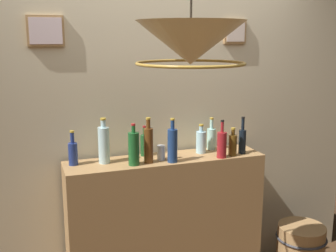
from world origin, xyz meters
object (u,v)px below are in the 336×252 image
(liquor_bottle_brandy, at_px, (172,145))
(liquor_bottle_vodka, at_px, (145,144))
(liquor_bottle_port, at_px, (148,144))
(glass_tumbler_rocks, at_px, (161,153))
(liquor_bottle_gin, at_px, (242,140))
(liquor_bottle_sherry, at_px, (222,144))
(liquor_bottle_rum, at_px, (233,144))
(liquor_bottle_vermouth, at_px, (134,148))
(liquor_bottle_amaro, at_px, (201,141))
(liquor_bottle_whiskey, at_px, (211,138))
(wooden_barrel, at_px, (300,252))
(liquor_bottle_tequila, at_px, (73,152))
(pendant_lamp, at_px, (191,44))
(liquor_bottle_bourbon, at_px, (104,144))

(liquor_bottle_brandy, xyz_separation_m, liquor_bottle_vodka, (-0.14, 0.22, -0.04))
(liquor_bottle_port, xyz_separation_m, glass_tumbler_rocks, (0.11, 0.04, -0.08))
(liquor_bottle_gin, relative_size, liquor_bottle_brandy, 0.89)
(liquor_bottle_gin, relative_size, liquor_bottle_sherry, 1.00)
(liquor_bottle_port, relative_size, liquor_bottle_rum, 1.52)
(glass_tumbler_rocks, bearing_deg, liquor_bottle_vermouth, -165.36)
(liquor_bottle_amaro, relative_size, liquor_bottle_brandy, 0.70)
(liquor_bottle_whiskey, relative_size, liquor_bottle_sherry, 0.90)
(liquor_bottle_port, xyz_separation_m, wooden_barrel, (1.25, -0.11, -0.99))
(liquor_bottle_vermouth, distance_m, liquor_bottle_tequila, 0.42)
(liquor_bottle_whiskey, height_order, pendant_lamp, pendant_lamp)
(liquor_bottle_amaro, bearing_deg, liquor_bottle_tequila, 179.42)
(liquor_bottle_brandy, xyz_separation_m, liquor_bottle_sherry, (0.38, -0.02, -0.02))
(liquor_bottle_tequila, distance_m, glass_tumbler_rocks, 0.62)
(liquor_bottle_tequila, height_order, glass_tumbler_rocks, liquor_bottle_tequila)
(liquor_bottle_whiskey, distance_m, liquor_bottle_tequila, 1.07)
(liquor_bottle_tequila, bearing_deg, liquor_bottle_whiskey, 2.96)
(liquor_bottle_vermouth, distance_m, liquor_bottle_rum, 0.75)
(liquor_bottle_whiskey, xyz_separation_m, liquor_bottle_bourbon, (-0.86, -0.08, 0.04))
(liquor_bottle_bourbon, height_order, liquor_bottle_vodka, liquor_bottle_bourbon)
(liquor_bottle_bourbon, relative_size, liquor_bottle_tequila, 1.32)
(liquor_bottle_port, relative_size, liquor_bottle_vodka, 1.43)
(liquor_bottle_bourbon, bearing_deg, glass_tumbler_rocks, -8.03)
(liquor_bottle_vodka, distance_m, liquor_bottle_sherry, 0.57)
(liquor_bottle_rum, bearing_deg, liquor_bottle_tequila, 172.15)
(liquor_bottle_sherry, height_order, pendant_lamp, pendant_lamp)
(liquor_bottle_bourbon, distance_m, liquor_bottle_sherry, 0.85)
(liquor_bottle_gin, distance_m, glass_tumbler_rocks, 0.64)
(liquor_bottle_brandy, distance_m, liquor_bottle_sherry, 0.38)
(liquor_bottle_gin, xyz_separation_m, liquor_bottle_vodka, (-0.72, 0.18, -0.02))
(liquor_bottle_whiskey, height_order, liquor_bottle_rum, liquor_bottle_whiskey)
(liquor_bottle_brandy, relative_size, liquor_bottle_vodka, 1.39)
(liquor_bottle_vermouth, bearing_deg, glass_tumbler_rocks, 14.64)
(liquor_bottle_bourbon, distance_m, wooden_barrel, 1.85)
(pendant_lamp, bearing_deg, liquor_bottle_bourbon, 115.21)
(liquor_bottle_amaro, distance_m, wooden_barrel, 1.26)
(liquor_bottle_port, bearing_deg, liquor_bottle_amaro, 14.26)
(liquor_bottle_sherry, distance_m, glass_tumbler_rocks, 0.45)
(liquor_bottle_whiskey, xyz_separation_m, liquor_bottle_port, (-0.56, -0.18, 0.04))
(liquor_bottle_port, bearing_deg, glass_tumbler_rocks, 21.94)
(liquor_bottle_gin, xyz_separation_m, liquor_bottle_sherry, (-0.20, -0.05, -0.00))
(liquor_bottle_tequila, bearing_deg, liquor_bottle_amaro, -0.58)
(liquor_bottle_gin, distance_m, liquor_bottle_amaro, 0.31)
(liquor_bottle_whiskey, distance_m, liquor_bottle_sherry, 0.23)
(pendant_lamp, bearing_deg, liquor_bottle_gin, 42.44)
(liquor_bottle_vermouth, bearing_deg, liquor_bottle_amaro, 12.87)
(liquor_bottle_vermouth, distance_m, liquor_bottle_brandy, 0.28)
(liquor_bottle_tequila, bearing_deg, liquor_bottle_sherry, -9.62)
(liquor_bottle_tequila, relative_size, liquor_bottle_sherry, 0.86)
(liquor_bottle_vodka, bearing_deg, liquor_bottle_gin, -14.30)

